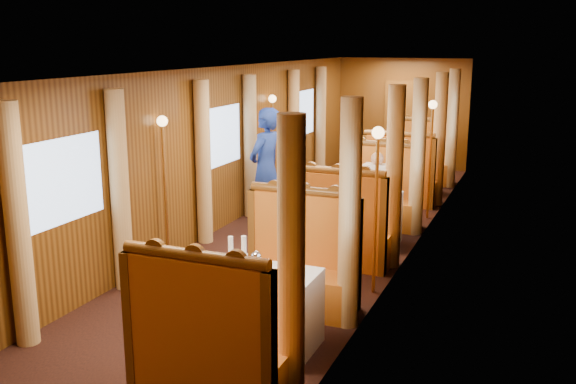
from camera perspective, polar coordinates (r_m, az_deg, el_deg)
The scene contains 48 objects.
floor at distance 9.64m, azimuth 2.16°, elevation -4.05°, with size 3.00×12.00×0.01m, color black, non-canonical shape.
ceiling at distance 9.21m, azimuth 2.29°, elevation 10.97°, with size 3.00×12.00×0.01m, color silver, non-canonical shape.
wall_far at distance 15.07m, azimuth 10.10°, elevation 6.89°, with size 3.00×2.50×0.01m, color brown, non-canonical shape.
wall_left at distance 9.95m, azimuth -5.94°, elevation 3.83°, with size 12.00×2.50×0.01m, color brown, non-canonical shape.
wall_right at distance 8.95m, azimuth 11.29°, elevation 2.60°, with size 12.00×2.50×0.01m, color brown, non-canonical shape.
doorway_far at distance 15.07m, azimuth 10.04°, elevation 5.94°, with size 0.80×0.04×2.00m, color brown.
table_near at distance 6.20m, azimuth -2.48°, elevation -10.44°, with size 1.05×0.72×0.75m, color white.
banquette_near_fwd at distance 5.36m, azimuth -7.13°, elevation -13.93°, with size 1.30×0.55×1.34m.
banquette_near_aft at distance 7.05m, azimuth 0.97°, elevation -7.01°, with size 1.30×0.55×1.34m.
table_mid at distance 9.31m, azimuth 6.52°, elevation -2.34°, with size 1.05×0.72×0.75m, color white.
banquette_mid_fwd at distance 8.37m, azimuth 4.63°, elevation -3.76°, with size 1.30×0.55×1.34m.
banquette_mid_aft at distance 10.25m, azimuth 8.07°, elevation -0.66°, with size 1.30×0.55×1.34m.
table_far at distance 12.63m, azimuth 10.85°, elevation 1.64°, with size 1.05×0.72×0.75m, color white.
banquette_far_fwd at distance 11.65m, azimuth 9.86°, elevation 0.95°, with size 1.30×0.55×1.34m.
banquette_far_aft at distance 13.60m, azimuth 11.71°, elevation 2.63°, with size 1.30×0.55×1.34m.
tea_tray at distance 6.07m, azimuth -3.28°, elevation -7.09°, with size 0.34×0.26×0.01m, color silver.
teapot_left at distance 5.99m, azimuth -4.47°, elevation -6.73°, with size 0.17×0.13×0.14m, color silver, non-canonical shape.
teapot_right at distance 5.92m, azimuth -3.04°, elevation -7.10°, with size 0.14×0.11×0.12m, color silver, non-canonical shape.
teapot_back at distance 6.11m, azimuth -2.82°, elevation -6.31°, with size 0.17×0.13×0.14m, color silver, non-canonical shape.
fruit_plate at distance 5.84m, azimuth -0.35°, elevation -7.78°, with size 0.22×0.22×0.05m.
cup_inboard at distance 6.32m, azimuth -5.11°, elevation -5.34°, with size 0.08×0.08×0.26m.
cup_outboard at distance 6.32m, azimuth -3.93°, elevation -5.30°, with size 0.08×0.08×0.26m.
rose_vase_mid at distance 9.20m, azimuth 6.69°, elevation 1.01°, with size 0.06×0.06×0.36m.
rose_vase_far at distance 12.55m, azimuth 10.82°, elevation 4.13°, with size 0.06×0.06×0.36m.
window_left_near at distance 7.06m, azimuth -19.30°, elevation 0.94°, with size 1.20×0.90×0.01m, color #91ADD3, non-canonical shape.
curtain_left_near_a at distance 6.51m, azimuth -22.92°, elevation -2.87°, with size 0.22×0.22×2.35m, color tan.
curtain_left_near_b at distance 7.64m, azimuth -14.72°, elevation 0.04°, with size 0.22×0.22×2.35m, color tan.
window_right_near at distance 5.59m, azimuth 4.28°, elevation -1.44°, with size 1.20×0.90×0.01m, color #91ADD3, non-canonical shape.
curtain_right_near_a at distance 5.00m, azimuth 0.29°, elevation -6.47°, with size 0.22×0.22×2.35m, color tan.
curtain_right_near_b at distance 6.41m, azimuth 5.50°, elevation -2.09°, with size 0.22×0.22×2.35m, color tan.
window_left_mid at distance 9.91m, azimuth -5.89°, elevation 4.97°, with size 1.20×0.90×0.01m, color #91ADD3, non-canonical shape.
curtain_left_mid_a at distance 9.23m, azimuth -7.54°, elevation 2.59°, with size 0.22×0.22×2.35m, color tan.
curtain_left_mid_b at distance 10.59m, azimuth -3.38°, elevation 4.05°, with size 0.22×0.22×2.35m, color tan.
window_right_mid at distance 8.92m, azimuth 11.25°, elevation 3.87°, with size 1.20×0.90×0.01m, color #91ADD3, non-canonical shape.
curtain_right_mid_a at distance 8.24m, azimuth 9.40°, elevation 1.24°, with size 0.22×0.22×2.35m, color tan.
curtain_right_mid_b at distance 9.74m, azimuth 11.47°, elevation 2.99°, with size 0.22×0.22×2.35m, color tan.
window_left_far at distance 13.08m, azimuth 1.35°, elevation 7.03°, with size 1.20×0.90×0.01m, color #91ADD3, non-canonical shape.
curtain_left_far_a at distance 12.35m, azimuth 0.51°, elevation 5.38°, with size 0.22×0.22×2.35m, color tan.
curtain_left_far_b at distance 13.80m, azimuth 2.91°, elevation 6.20°, with size 0.22×0.22×2.35m, color tan.
window_right_far at distance 12.35m, azimuth 14.42°, elevation 6.25°, with size 1.20×0.90×0.01m, color #91ADD3, non-canonical shape.
curtain_right_far_a at distance 11.63m, azimuth 13.29°, elevation 4.54°, with size 0.22×0.22×2.35m, color tan.
curtain_right_far_b at distance 13.16m, azimuth 14.38°, elevation 5.46°, with size 0.22×0.22×2.35m, color tan.
sconce_left_fore at distance 8.39m, azimuth -10.97°, elevation 2.84°, with size 0.14×0.14×1.95m.
sconce_right_fore at distance 7.27m, azimuth 7.89°, elevation 1.38°, with size 0.14×0.14×1.95m.
sconce_left_aft at distance 11.44m, azimuth -1.38°, elevation 5.81°, with size 0.14×0.14×1.95m.
sconce_right_aft at distance 10.65m, azimuth 12.62°, elevation 4.94°, with size 0.14×0.14×1.95m.
steward at distance 9.94m, azimuth -2.00°, elevation 2.10°, with size 0.69×0.45×1.89m, color navy.
passenger at distance 9.98m, azimuth 7.83°, elevation 0.85°, with size 0.40×0.44×0.76m.
Camera 1 is at (3.13, -8.65, 2.86)m, focal length 40.00 mm.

